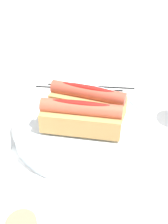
# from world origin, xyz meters

# --- Properties ---
(ground_plane) EXTENTS (2.40, 2.40, 0.00)m
(ground_plane) POSITION_xyz_m (0.00, 0.00, 0.00)
(ground_plane) COLOR white
(serving_bowl) EXTENTS (0.27, 0.27, 0.03)m
(serving_bowl) POSITION_xyz_m (-0.00, -0.01, 0.02)
(serving_bowl) COLOR silver
(serving_bowl) RESTS_ON ground_plane
(hotdog_front) EXTENTS (0.16, 0.09, 0.06)m
(hotdog_front) POSITION_xyz_m (-0.01, -0.03, 0.06)
(hotdog_front) COLOR tan
(hotdog_front) RESTS_ON serving_bowl
(hotdog_back) EXTENTS (0.16, 0.07, 0.06)m
(hotdog_back) POSITION_xyz_m (0.00, 0.02, 0.06)
(hotdog_back) COLOR tan
(hotdog_back) RESTS_ON serving_bowl
(chopstick_near) EXTENTS (0.22, 0.02, 0.01)m
(chopstick_near) POSITION_xyz_m (0.02, -0.18, 0.00)
(chopstick_near) COLOR black
(chopstick_near) RESTS_ON ground_plane
(chopstick_far) EXTENTS (0.22, 0.02, 0.01)m
(chopstick_far) POSITION_xyz_m (-0.01, -0.19, 0.00)
(chopstick_far) COLOR black
(chopstick_far) RESTS_ON ground_plane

